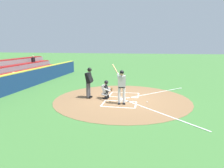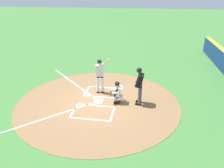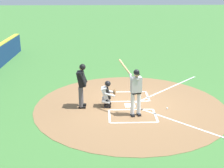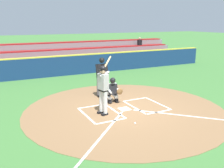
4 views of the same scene
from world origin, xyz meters
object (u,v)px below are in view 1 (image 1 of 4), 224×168
catcher (106,89)px  plate_umpire (89,81)px  batter (121,84)px  baseball (147,102)px

catcher → plate_umpire: (0.05, -1.05, 0.49)m
catcher → plate_umpire: size_ratio=0.61×
catcher → plate_umpire: bearing=-87.0°
batter → baseball: (-0.56, 1.39, -1.06)m
batter → catcher: size_ratio=1.88×
batter → catcher: batter is taller
baseball → plate_umpire: bearing=-95.3°
catcher → plate_umpire: 1.16m
catcher → plate_umpire: plate_umpire is taller
plate_umpire → catcher: bearing=93.0°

